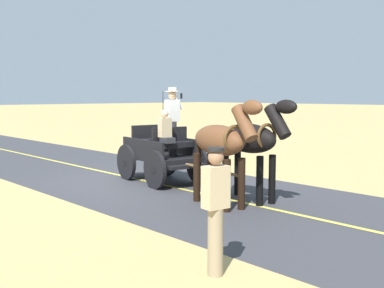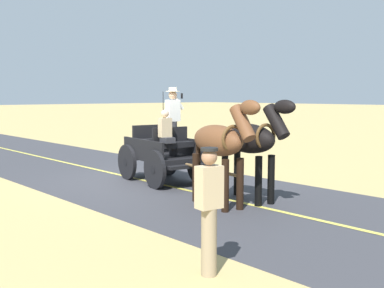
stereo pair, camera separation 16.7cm
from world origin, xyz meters
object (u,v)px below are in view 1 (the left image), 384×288
Objects in this scene: horse_off_side at (222,143)px; pedestrian_walking at (216,208)px; horse_near_side at (252,141)px; horse_drawn_carriage at (163,151)px.

pedestrian_walking is (2.76, 2.49, -0.44)m from horse_off_side.
horse_drawn_carriage is at bearing -90.68° from horse_near_side.
horse_near_side is at bearing -146.56° from pedestrian_walking.
pedestrian_walking is at bearing 42.02° from horse_off_side.
horse_drawn_carriage is 3.10m from horse_near_side.
horse_near_side is 1.34× the size of pedestrian_walking.
pedestrian_walking is at bearing 33.44° from horse_near_side.
horse_off_side is at bearing -137.98° from pedestrian_walking.
horse_drawn_carriage reaches higher than horse_off_side.
horse_off_side is (0.82, -0.12, 0.00)m from horse_near_side.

